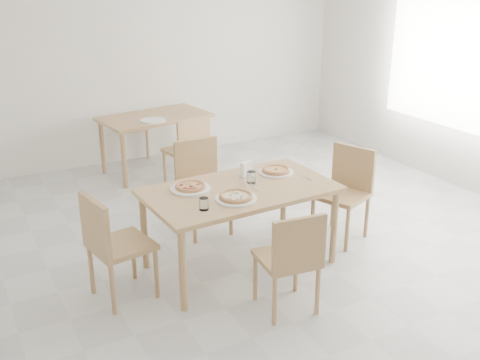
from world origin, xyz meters
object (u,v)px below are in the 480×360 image
plate_pepperoni (190,189)px  pizza_mushroom (236,196)px  napkin_holder (246,170)px  second_table (155,123)px  pizza_margherita (276,170)px  pizza_pepperoni (190,186)px  chair_north (201,179)px  chair_south (292,256)px  main_table (240,196)px  tumbler_b (204,204)px  plate_mushroom (236,199)px  chair_east (346,186)px  plate_empty (153,120)px  chair_back_n (127,121)px  tumbler_a (251,177)px  chair_west (111,241)px  plate_margherita (276,172)px  chair_back_s (188,147)px

plate_pepperoni → pizza_mushroom: (0.24, -0.39, 0.02)m
napkin_holder → second_table: napkin_holder is taller
pizza_margherita → pizza_pepperoni: size_ratio=0.83×
pizza_margherita → pizza_pepperoni: 0.87m
chair_north → plate_pepperoni: 0.84m
chair_north → chair_south: bearing=-89.8°
main_table → tumbler_b: (-0.47, -0.27, 0.12)m
plate_mushroom → plate_pepperoni: (-0.24, 0.39, 0.00)m
chair_east → napkin_holder: 1.08m
chair_north → plate_mushroom: 1.11m
chair_north → plate_empty: (0.10, 1.63, 0.22)m
chair_north → chair_back_n: size_ratio=1.06×
napkin_holder → chair_back_n: (-0.08, 3.32, -0.31)m
tumbler_a → tumbler_b: 0.70m
chair_west → tumbler_a: size_ratio=8.70×
tumbler_a → chair_back_n: bearing=90.8°
plate_margherita → chair_back_s: size_ratio=0.37×
plate_pepperoni → chair_back_s: 2.01m
chair_west → pizza_mushroom: 1.06m
main_table → tumbler_b: 0.55m
plate_mushroom → napkin_holder: bearing=52.1°
chair_north → pizza_pepperoni: 0.84m
tumbler_a → napkin_holder: 0.16m
tumbler_b → pizza_margherita: bearing=25.1°
plate_margherita → plate_pepperoni: same height
main_table → plate_pepperoni: size_ratio=4.81×
chair_north → tumbler_b: bearing=-111.8°
chair_west → plate_pepperoni: (0.77, 0.19, 0.23)m
chair_west → pizza_margherita: (1.64, 0.19, 0.25)m
chair_north → pizza_mushroom: (-0.17, -1.08, 0.24)m
pizza_pepperoni → napkin_holder: napkin_holder is taller
chair_south → chair_east: chair_east is taller
second_table → chair_back_n: (-0.13, 0.79, -0.15)m
plate_mushroom → tumbler_b: 0.33m
chair_west → pizza_margherita: size_ratio=3.22×
main_table → second_table: same height
napkin_holder → pizza_margherita: bearing=-29.6°
plate_mushroom → chair_back_s: bearing=76.6°
plate_empty → tumbler_b: bearing=-102.0°
tumbler_b → napkin_holder: napkin_holder is taller
tumbler_b → chair_west: bearing=159.7°
napkin_holder → chair_back_n: napkin_holder is taller
tumbler_b → chair_back_n: size_ratio=0.11×
chair_west → pizza_pepperoni: size_ratio=2.68×
plate_margherita → pizza_margherita: pizza_margherita is taller
chair_east → plate_margherita: bearing=-122.9°
plate_mushroom → chair_west: bearing=168.9°
chair_west → second_table: (1.40, 2.76, 0.13)m
tumbler_a → second_table: bearing=88.2°
chair_east → tumbler_a: (-1.05, 0.03, 0.27)m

